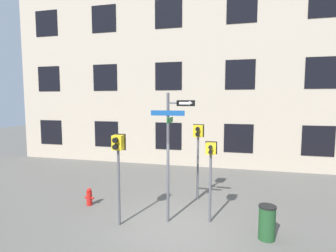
{
  "coord_description": "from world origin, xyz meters",
  "views": [
    {
      "loc": [
        1.61,
        -7.5,
        3.83
      ],
      "look_at": [
        -0.28,
        0.27,
        3.05
      ],
      "focal_mm": 28.0,
      "sensor_mm": 36.0,
      "label": 1
    }
  ],
  "objects_px": {
    "pedestrian_signal_right": "(211,160)",
    "trash_bin": "(267,222)",
    "pedestrian_signal_left": "(118,154)",
    "fire_hydrant": "(89,197)",
    "street_sign_pole": "(170,146)",
    "pedestrian_signal_across": "(198,140)"
  },
  "relations": [
    {
      "from": "pedestrian_signal_right",
      "to": "fire_hydrant",
      "type": "height_order",
      "value": "pedestrian_signal_right"
    },
    {
      "from": "street_sign_pole",
      "to": "trash_bin",
      "type": "height_order",
      "value": "street_sign_pole"
    },
    {
      "from": "pedestrian_signal_left",
      "to": "fire_hydrant",
      "type": "xyz_separation_m",
      "value": [
        -1.71,
        1.16,
        -1.92
      ]
    },
    {
      "from": "pedestrian_signal_left",
      "to": "fire_hydrant",
      "type": "bearing_deg",
      "value": 145.74
    },
    {
      "from": "pedestrian_signal_across",
      "to": "trash_bin",
      "type": "height_order",
      "value": "pedestrian_signal_across"
    },
    {
      "from": "pedestrian_signal_left",
      "to": "pedestrian_signal_across",
      "type": "height_order",
      "value": "pedestrian_signal_across"
    },
    {
      "from": "pedestrian_signal_left",
      "to": "pedestrian_signal_right",
      "type": "height_order",
      "value": "pedestrian_signal_left"
    },
    {
      "from": "pedestrian_signal_left",
      "to": "fire_hydrant",
      "type": "relative_size",
      "value": 4.39
    },
    {
      "from": "trash_bin",
      "to": "street_sign_pole",
      "type": "bearing_deg",
      "value": 172.32
    },
    {
      "from": "fire_hydrant",
      "to": "pedestrian_signal_left",
      "type": "bearing_deg",
      "value": -34.26
    },
    {
      "from": "pedestrian_signal_left",
      "to": "pedestrian_signal_right",
      "type": "distance_m",
      "value": 2.85
    },
    {
      "from": "pedestrian_signal_left",
      "to": "trash_bin",
      "type": "distance_m",
      "value": 4.66
    },
    {
      "from": "pedestrian_signal_left",
      "to": "trash_bin",
      "type": "height_order",
      "value": "pedestrian_signal_left"
    },
    {
      "from": "pedestrian_signal_left",
      "to": "trash_bin",
      "type": "relative_size",
      "value": 2.96
    },
    {
      "from": "pedestrian_signal_left",
      "to": "pedestrian_signal_across",
      "type": "distance_m",
      "value": 3.4
    },
    {
      "from": "pedestrian_signal_right",
      "to": "trash_bin",
      "type": "relative_size",
      "value": 2.68
    },
    {
      "from": "trash_bin",
      "to": "pedestrian_signal_across",
      "type": "bearing_deg",
      "value": 131.85
    },
    {
      "from": "pedestrian_signal_right",
      "to": "trash_bin",
      "type": "xyz_separation_m",
      "value": [
        1.62,
        -0.67,
        -1.51
      ]
    },
    {
      "from": "street_sign_pole",
      "to": "trash_bin",
      "type": "xyz_separation_m",
      "value": [
        2.84,
        -0.38,
        -1.94
      ]
    },
    {
      "from": "pedestrian_signal_left",
      "to": "pedestrian_signal_right",
      "type": "bearing_deg",
      "value": 17.79
    },
    {
      "from": "pedestrian_signal_right",
      "to": "fire_hydrant",
      "type": "xyz_separation_m",
      "value": [
        -4.41,
        0.3,
        -1.68
      ]
    },
    {
      "from": "street_sign_pole",
      "to": "pedestrian_signal_left",
      "type": "bearing_deg",
      "value": -158.61
    }
  ]
}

